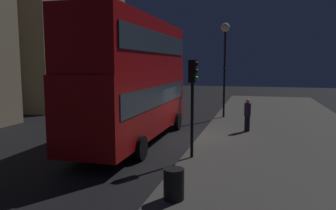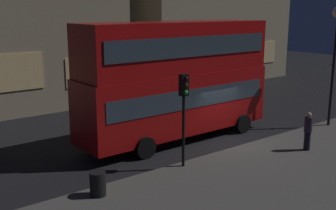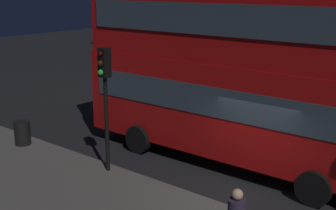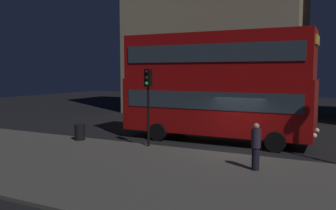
# 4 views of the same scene
# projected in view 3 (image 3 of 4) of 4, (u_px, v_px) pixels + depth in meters

# --- Properties ---
(ground_plane) EXTENTS (80.00, 80.00, 0.00)m
(ground_plane) POSITION_uv_depth(u_px,v_px,m) (237.00, 198.00, 12.51)
(ground_plane) COLOR black
(double_decker_bus) EXTENTS (10.24, 2.92, 5.75)m
(double_decker_bus) POSITION_uv_depth(u_px,v_px,m) (230.00, 66.00, 14.33)
(double_decker_bus) COLOR #9E0C0C
(double_decker_bus) RESTS_ON ground
(traffic_light_near_kerb) EXTENTS (0.34, 0.37, 3.76)m
(traffic_light_near_kerb) POSITION_uv_depth(u_px,v_px,m) (105.00, 84.00, 13.37)
(traffic_light_near_kerb) COLOR black
(traffic_light_near_kerb) RESTS_ON sidewalk_slab
(litter_bin) EXTENTS (0.56, 0.56, 0.84)m
(litter_bin) POSITION_uv_depth(u_px,v_px,m) (22.00, 133.00, 16.21)
(litter_bin) COLOR black
(litter_bin) RESTS_ON sidewalk_slab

